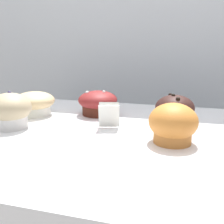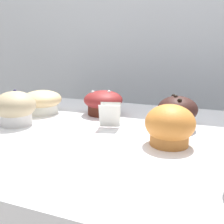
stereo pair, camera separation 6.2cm
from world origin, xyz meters
The scene contains 7 objects.
wall_back centered at (0.00, 0.60, 0.90)m, with size 3.20×0.10×1.80m, color silver.
muffin_front_center centered at (-0.31, -0.04, 0.95)m, with size 0.10×0.10×0.09m.
muffin_back_left centered at (-0.15, 0.14, 0.94)m, with size 0.11×0.11×0.07m.
muffin_back_right centered at (0.08, 0.08, 0.95)m, with size 0.10×0.10×0.08m.
muffin_front_right centered at (-0.32, 0.09, 0.94)m, with size 0.12×0.12×0.07m.
muffin_back_center centered at (0.08, -0.04, 0.95)m, with size 0.10×0.10×0.08m.
price_card centered at (-0.08, 0.03, 0.94)m, with size 0.06×0.05×0.06m.
Camera 1 is at (0.10, -0.57, 1.10)m, focal length 42.00 mm.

